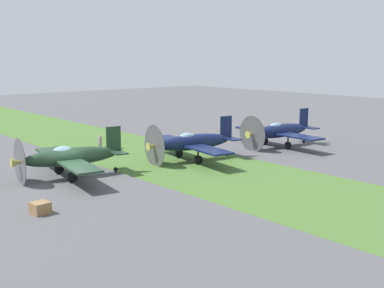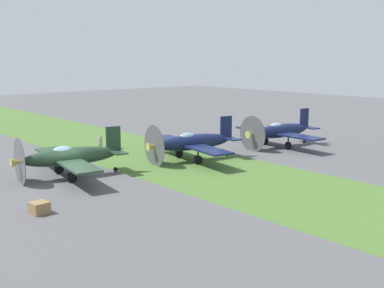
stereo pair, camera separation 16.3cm
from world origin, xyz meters
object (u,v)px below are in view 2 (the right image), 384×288
(airplane_trail, at_px, (279,131))
(fuel_drum, at_px, (114,144))
(airplane_lead, at_px, (69,157))
(supply_crate, at_px, (39,208))
(ground_crew_chief, at_px, (100,144))
(airplane_wingman, at_px, (192,142))

(airplane_trail, height_order, fuel_drum, airplane_trail)
(airplane_lead, xyz_separation_m, airplane_trail, (-1.71, -20.60, 0.02))
(airplane_lead, height_order, supply_crate, airplane_lead)
(airplane_lead, bearing_deg, ground_crew_chief, -35.95)
(airplane_trail, distance_m, fuel_drum, 15.43)
(airplane_wingman, xyz_separation_m, supply_crate, (-5.25, 15.32, -1.18))
(airplane_trail, bearing_deg, supply_crate, 105.17)
(airplane_wingman, distance_m, airplane_trail, 10.35)
(airplane_wingman, bearing_deg, airplane_trail, -84.07)
(ground_crew_chief, relative_size, fuel_drum, 1.92)
(fuel_drum, bearing_deg, airplane_wingman, -167.26)
(airplane_trail, relative_size, fuel_drum, 11.16)
(ground_crew_chief, xyz_separation_m, supply_crate, (-12.34, 10.93, -0.59))
(airplane_wingman, bearing_deg, ground_crew_chief, 40.68)
(airplane_trail, distance_m, supply_crate, 26.12)
(airplane_wingman, xyz_separation_m, fuel_drum, (8.72, 1.97, -1.05))
(airplane_wingman, xyz_separation_m, airplane_trail, (-0.53, -10.34, -0.01))
(supply_crate, bearing_deg, ground_crew_chief, -41.53)
(airplane_lead, xyz_separation_m, supply_crate, (-6.43, 5.06, -1.16))
(airplane_lead, bearing_deg, supply_crate, 150.69)
(airplane_lead, distance_m, ground_crew_chief, 8.35)
(airplane_trail, bearing_deg, ground_crew_chief, 67.40)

